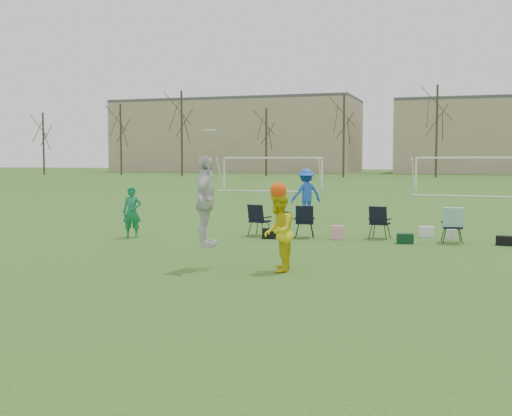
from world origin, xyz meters
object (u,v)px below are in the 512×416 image
at_px(center_contest, 239,214).
at_px(goal_left, 272,164).
at_px(fielder_blue, 306,194).
at_px(goal_mid, 475,165).
at_px(fielder_green_near, 132,212).

height_order(center_contest, goal_left, center_contest).
bearing_deg(center_contest, fielder_blue, 96.77).
xyz_separation_m(center_contest, goal_mid, (5.15, 30.28, 0.73)).
xyz_separation_m(fielder_green_near, fielder_blue, (3.48, 7.69, 0.21)).
bearing_deg(goal_mid, center_contest, -95.65).
bearing_deg(center_contest, goal_left, 105.33).
height_order(fielder_blue, goal_mid, goal_mid).
bearing_deg(goal_left, center_contest, -79.67).
bearing_deg(goal_left, fielder_blue, -74.90).
distance_m(center_contest, goal_mid, 30.73).
height_order(fielder_green_near, goal_left, goal_left).
distance_m(fielder_blue, goal_mid, 19.47).
relative_size(fielder_green_near, goal_mid, 0.21).
distance_m(center_contest, goal_left, 33.48).
xyz_separation_m(fielder_blue, goal_left, (-7.43, 20.31, 0.95)).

